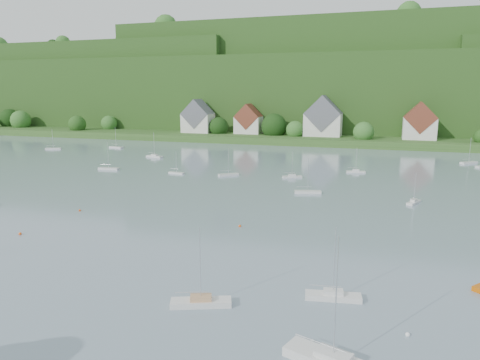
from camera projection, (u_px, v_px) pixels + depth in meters
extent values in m
cube|color=#305620|center=(315.00, 136.00, 213.05)|extent=(600.00, 60.00, 3.00)
cube|color=#1C3F14|center=(334.00, 96.00, 279.46)|extent=(620.00, 160.00, 40.00)
cube|color=#1C3F14|center=(113.00, 89.00, 309.94)|extent=(200.00, 120.00, 52.00)
cube|color=#1C3F14|center=(351.00, 82.00, 270.22)|extent=(240.00, 130.00, 60.00)
sphere|color=#2F6424|center=(21.00, 121.00, 248.88)|extent=(11.19, 11.19, 11.19)
sphere|color=#2F6424|center=(109.00, 124.00, 236.88)|extent=(8.61, 8.61, 8.61)
sphere|color=#194514|center=(77.00, 124.00, 230.11)|extent=(9.03, 9.03, 9.03)
sphere|color=#2F6424|center=(295.00, 130.00, 199.25)|extent=(8.19, 8.19, 8.19)
sphere|color=#2F6424|center=(203.00, 128.00, 215.03)|extent=(6.49, 6.49, 6.49)
sphere|color=#2F6424|center=(423.00, 129.00, 190.47)|extent=(12.16, 12.16, 12.16)
sphere|color=#2F6424|center=(364.00, 132.00, 186.54)|extent=(8.73, 8.73, 8.73)
sphere|color=black|center=(219.00, 127.00, 212.22)|extent=(9.32, 9.32, 9.32)
sphere|color=black|center=(18.00, 121.00, 257.39)|extent=(9.50, 9.50, 9.50)
sphere|color=black|center=(10.00, 119.00, 257.11)|extent=(11.91, 11.91, 11.91)
sphere|color=black|center=(274.00, 126.00, 204.41)|extent=(11.92, 11.92, 11.92)
sphere|color=#2F6424|center=(124.00, 41.00, 266.03)|extent=(10.52, 10.52, 10.52)
sphere|color=#194514|center=(202.00, 45.00, 287.64)|extent=(10.29, 10.29, 10.29)
sphere|color=black|center=(60.00, 49.00, 314.87)|extent=(10.31, 10.31, 10.31)
sphere|color=black|center=(53.00, 46.00, 287.34)|extent=(8.14, 8.14, 8.14)
sphere|color=#2F6424|center=(79.00, 50.00, 315.38)|extent=(7.15, 7.15, 7.15)
sphere|color=black|center=(0.00, 51.00, 330.92)|extent=(11.66, 11.66, 11.66)
sphere|color=black|center=(219.00, 43.00, 271.91)|extent=(7.18, 7.18, 7.18)
sphere|color=#2F6424|center=(63.00, 43.00, 271.24)|extent=(8.89, 8.89, 8.89)
sphere|color=black|center=(52.00, 49.00, 311.98)|extent=(9.97, 9.97, 9.97)
sphere|color=#194514|center=(407.00, 20.00, 241.07)|extent=(12.83, 12.83, 12.83)
sphere|color=#2F6424|center=(259.00, 25.00, 253.21)|extent=(8.18, 8.18, 8.18)
sphere|color=#194514|center=(340.00, 29.00, 275.64)|extent=(12.73, 12.73, 12.73)
sphere|color=#194514|center=(446.00, 23.00, 253.14)|extent=(14.65, 14.65, 14.65)
sphere|color=#2F6424|center=(409.00, 14.00, 219.02)|extent=(11.95, 11.95, 11.95)
sphere|color=#2F6424|center=(262.00, 33.00, 285.40)|extent=(7.07, 7.07, 7.07)
sphere|color=black|center=(324.00, 23.00, 243.26)|extent=(8.21, 8.21, 8.21)
sphere|color=#2F6424|center=(297.00, 28.00, 271.17)|extent=(12.24, 12.24, 12.24)
sphere|color=#2F6424|center=(166.00, 26.00, 263.93)|extent=(13.65, 13.65, 13.65)
sphere|color=#194514|center=(268.00, 59.00, 275.22)|extent=(12.01, 12.01, 12.01)
sphere|color=black|center=(329.00, 58.00, 273.55)|extent=(15.72, 15.72, 15.72)
sphere|color=#194514|center=(353.00, 58.00, 265.32)|extent=(10.54, 10.54, 10.54)
sphere|color=#194514|center=(92.00, 67.00, 355.67)|extent=(8.18, 8.18, 8.18)
sphere|color=black|center=(105.00, 66.00, 341.97)|extent=(8.74, 8.74, 8.74)
sphere|color=black|center=(69.00, 63.00, 326.86)|extent=(15.38, 15.38, 15.38)
cube|color=beige|center=(198.00, 123.00, 216.35)|extent=(14.00, 10.00, 9.00)
cube|color=slate|center=(198.00, 114.00, 215.48)|extent=(14.00, 10.40, 14.00)
cube|color=beige|center=(249.00, 125.00, 210.77)|extent=(12.00, 9.00, 8.00)
cube|color=brown|center=(249.00, 116.00, 209.99)|extent=(12.00, 9.36, 12.00)
cube|color=beige|center=(323.00, 125.00, 199.08)|extent=(16.00, 11.00, 10.00)
cube|color=slate|center=(323.00, 113.00, 198.11)|extent=(16.00, 11.44, 16.00)
cube|color=beige|center=(419.00, 128.00, 185.24)|extent=(13.00, 10.00, 9.00)
cube|color=brown|center=(420.00, 117.00, 184.37)|extent=(13.00, 10.40, 13.00)
cube|color=silver|center=(201.00, 303.00, 47.75)|extent=(6.70, 4.03, 0.65)
cube|color=tan|center=(201.00, 298.00, 47.64)|extent=(2.57, 2.00, 0.50)
cylinder|color=silver|center=(200.00, 264.00, 46.90)|extent=(0.10, 0.10, 8.10)
cylinder|color=silver|center=(192.00, 292.00, 47.46)|extent=(3.35, 1.36, 0.08)
cube|color=silver|center=(333.00, 297.00, 49.22)|extent=(6.30, 2.66, 0.61)
cube|color=silver|center=(333.00, 292.00, 49.11)|extent=(2.30, 1.52, 0.50)
cylinder|color=silver|center=(335.00, 261.00, 48.42)|extent=(0.10, 0.10, 7.63)
cylinder|color=silver|center=(325.00, 286.00, 49.12)|extent=(3.33, 0.62, 0.08)
cube|color=silver|center=(333.00, 355.00, 36.94)|extent=(3.33, 2.52, 0.50)
cylinder|color=silver|center=(336.00, 299.00, 35.97)|extent=(0.10, 0.10, 10.55)
cylinder|color=silver|center=(320.00, 343.00, 37.56)|extent=(4.42, 1.57, 0.08)
sphere|color=#FD5511|center=(20.00, 235.00, 71.49)|extent=(0.49, 0.49, 0.49)
sphere|color=white|center=(312.00, 342.00, 40.79)|extent=(0.38, 0.38, 0.38)
sphere|color=#FD5511|center=(240.00, 227.00, 75.68)|extent=(0.46, 0.46, 0.46)
sphere|color=#FD5511|center=(80.00, 211.00, 85.66)|extent=(0.43, 0.43, 0.43)
sphere|color=white|center=(408.00, 336.00, 41.87)|extent=(0.45, 0.45, 0.45)
cube|color=silver|center=(308.00, 192.00, 100.54)|extent=(6.16, 3.13, 0.59)
cylinder|color=silver|center=(308.00, 174.00, 99.76)|extent=(0.10, 0.10, 7.42)
cylinder|color=silver|center=(304.00, 187.00, 100.36)|extent=(3.17, 0.91, 0.08)
cube|color=silver|center=(155.00, 157.00, 155.15)|extent=(6.70, 3.35, 0.65)
cube|color=silver|center=(154.00, 155.00, 155.04)|extent=(2.50, 1.79, 0.50)
cylinder|color=silver|center=(154.00, 144.00, 154.31)|extent=(0.10, 0.10, 8.06)
cylinder|color=silver|center=(152.00, 153.00, 155.42)|extent=(3.46, 0.96, 0.08)
cube|color=silver|center=(469.00, 163.00, 141.92)|extent=(5.78, 5.29, 0.61)
cylinder|color=silver|center=(470.00, 150.00, 141.12)|extent=(0.10, 0.10, 7.67)
cylinder|color=silver|center=(467.00, 159.00, 141.34)|extent=(2.61, 2.25, 0.08)
cube|color=silver|center=(414.00, 202.00, 91.30)|extent=(3.13, 4.81, 0.47)
cube|color=silver|center=(414.00, 200.00, 91.20)|extent=(1.52, 1.87, 0.50)
cylinder|color=silver|center=(415.00, 187.00, 90.68)|extent=(0.10, 0.10, 5.86)
cylinder|color=silver|center=(413.00, 198.00, 90.57)|extent=(1.14, 2.38, 0.08)
cube|color=silver|center=(176.00, 173.00, 124.44)|extent=(4.78, 1.88, 0.46)
cylinder|color=silver|center=(176.00, 162.00, 123.83)|extent=(0.10, 0.10, 5.81)
cylinder|color=silver|center=(174.00, 169.00, 124.51)|extent=(2.55, 0.41, 0.08)
cube|color=silver|center=(229.00, 175.00, 121.57)|extent=(5.32, 4.74, 0.56)
cylinder|color=silver|center=(228.00, 161.00, 120.84)|extent=(0.10, 0.10, 6.98)
cylinder|color=silver|center=(226.00, 171.00, 121.05)|extent=(2.43, 2.00, 0.08)
cube|color=silver|center=(292.00, 177.00, 118.59)|extent=(5.22, 3.61, 0.51)
cube|color=silver|center=(292.00, 175.00, 118.49)|extent=(2.05, 1.71, 0.50)
cylinder|color=silver|center=(292.00, 164.00, 117.92)|extent=(0.10, 0.10, 6.41)
cylinder|color=silver|center=(289.00, 173.00, 118.25)|extent=(2.55, 1.35, 0.08)
cube|color=silver|center=(53.00, 149.00, 177.10)|extent=(6.10, 3.80, 0.59)
cylinder|color=silver|center=(53.00, 139.00, 176.32)|extent=(0.10, 0.10, 7.40)
cylinder|color=silver|center=(51.00, 146.00, 176.80)|extent=(3.04, 1.32, 0.08)
cube|color=silver|center=(109.00, 169.00, 130.97)|extent=(6.25, 2.30, 0.61)
cylinder|color=silver|center=(108.00, 155.00, 130.16)|extent=(0.10, 0.10, 7.64)
cylinder|color=silver|center=(106.00, 164.00, 130.92)|extent=(3.36, 0.41, 0.08)
cube|color=silver|center=(356.00, 172.00, 126.03)|extent=(5.37, 2.49, 0.52)
cube|color=silver|center=(356.00, 170.00, 125.93)|extent=(1.99, 1.37, 0.50)
cylinder|color=silver|center=(356.00, 160.00, 125.35)|extent=(0.10, 0.10, 6.48)
cylinder|color=silver|center=(353.00, 168.00, 125.88)|extent=(2.81, 0.66, 0.08)
cube|color=silver|center=(116.00, 147.00, 181.02)|extent=(6.54, 2.98, 0.63)
cylinder|color=silver|center=(116.00, 137.00, 180.19)|extent=(0.10, 0.10, 7.90)
cylinder|color=silver|center=(114.00, 144.00, 181.24)|extent=(3.42, 0.76, 0.08)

